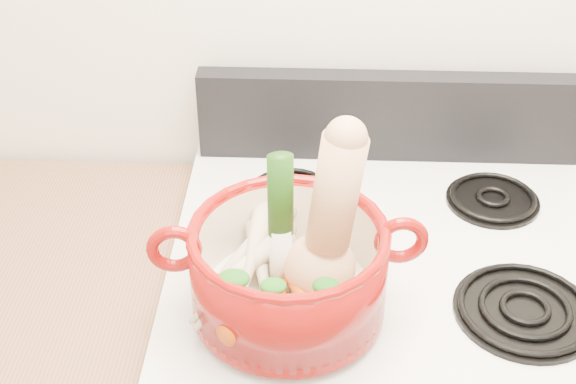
{
  "coord_description": "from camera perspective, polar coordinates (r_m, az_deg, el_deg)",
  "views": [
    {
      "loc": [
        -0.14,
        0.3,
        1.83
      ],
      "look_at": [
        -0.18,
        1.2,
        1.2
      ],
      "focal_mm": 50.0,
      "sensor_mm": 36.0,
      "label": 1
    }
  ],
  "objects": [
    {
      "name": "control_backsplash",
      "position": [
        1.61,
        7.21,
        5.37
      ],
      "size": [
        0.76,
        0.05,
        0.18
      ],
      "primitive_type": "cube",
      "color": "black",
      "rests_on": "cooktop"
    },
    {
      "name": "parsnip_2",
      "position": [
        1.24,
        -1.93,
        -5.04
      ],
      "size": [
        0.07,
        0.18,
        0.05
      ],
      "primitive_type": "cone",
      "rotation": [
        1.66,
        0.0,
        0.17
      ],
      "color": "beige",
      "rests_on": "dutch_oven"
    },
    {
      "name": "pot_handle_left",
      "position": [
        1.19,
        -8.1,
        -4.02
      ],
      "size": [
        0.08,
        0.03,
        0.08
      ],
      "primitive_type": "torus",
      "rotation": [
        1.57,
        0.0,
        0.1
      ],
      "color": "maroon",
      "rests_on": "dutch_oven"
    },
    {
      "name": "dutch_oven",
      "position": [
        1.21,
        0.04,
        -5.59
      ],
      "size": [
        0.33,
        0.33,
        0.15
      ],
      "primitive_type": "cylinder",
      "rotation": [
        0.0,
        0.0,
        0.1
      ],
      "color": "maroon",
      "rests_on": "burner_front_left"
    },
    {
      "name": "ginger",
      "position": [
        1.28,
        1.48,
        -4.52
      ],
      "size": [
        0.09,
        0.07,
        0.04
      ],
      "primitive_type": "ellipsoid",
      "rotation": [
        0.0,
        0.0,
        0.24
      ],
      "color": "#D4BF83",
      "rests_on": "dutch_oven"
    },
    {
      "name": "parsnip_1",
      "position": [
        1.23,
        -4.3,
        -6.27
      ],
      "size": [
        0.13,
        0.18,
        0.05
      ],
      "primitive_type": "cone",
      "rotation": [
        1.66,
        0.0,
        -0.55
      ],
      "color": "beige",
      "rests_on": "dutch_oven"
    },
    {
      "name": "burner_back_left",
      "position": [
        1.52,
        0.2,
        -0.1
      ],
      "size": [
        0.17,
        0.17,
        0.02
      ],
      "primitive_type": "cylinder",
      "color": "black",
      "rests_on": "cooktop"
    },
    {
      "name": "carrot_0",
      "position": [
        1.2,
        -0.55,
        -7.96
      ],
      "size": [
        0.04,
        0.14,
        0.04
      ],
      "primitive_type": "cone",
      "rotation": [
        1.66,
        0.0,
        -0.08
      ],
      "color": "#C9380A",
      "rests_on": "dutch_oven"
    },
    {
      "name": "carrot_1",
      "position": [
        1.18,
        -1.92,
        -8.1
      ],
      "size": [
        0.12,
        0.15,
        0.05
      ],
      "primitive_type": "cone",
      "rotation": [
        1.66,
        0.0,
        -0.63
      ],
      "color": "#DC5E0B",
      "rests_on": "dutch_oven"
    },
    {
      "name": "cooktop",
      "position": [
        1.43,
        7.65,
        -4.31
      ],
      "size": [
        0.78,
        0.67,
        0.03
      ],
      "primitive_type": "cube",
      "color": "silver",
      "rests_on": "stove_body"
    },
    {
      "name": "parsnip_3",
      "position": [
        1.22,
        -3.27,
        -5.3
      ],
      "size": [
        0.17,
        0.16,
        0.06
      ],
      "primitive_type": "cone",
      "rotation": [
        1.66,
        0.0,
        -0.8
      ],
      "color": "#EEE7C2",
      "rests_on": "dutch_oven"
    },
    {
      "name": "squash",
      "position": [
        1.16,
        2.36,
        -1.9
      ],
      "size": [
        0.16,
        0.13,
        0.29
      ],
      "primitive_type": null,
      "rotation": [
        0.0,
        0.12,
        0.08
      ],
      "color": "tan",
      "rests_on": "dutch_oven"
    },
    {
      "name": "pot_handle_right",
      "position": [
        1.2,
        8.06,
        -3.41
      ],
      "size": [
        0.08,
        0.03,
        0.08
      ],
      "primitive_type": "torus",
      "rotation": [
        1.57,
        0.0,
        0.1
      ],
      "color": "maroon",
      "rests_on": "dutch_oven"
    },
    {
      "name": "parsnip_4",
      "position": [
        1.26,
        -2.65,
        -3.69
      ],
      "size": [
        0.15,
        0.2,
        0.06
      ],
      "primitive_type": "cone",
      "rotation": [
        1.66,
        0.0,
        -0.58
      ],
      "color": "beige",
      "rests_on": "dutch_oven"
    },
    {
      "name": "carrot_2",
      "position": [
        1.19,
        0.91,
        -7.51
      ],
      "size": [
        0.1,
        0.15,
        0.04
      ],
      "primitive_type": "cone",
      "rotation": [
        1.66,
        0.0,
        0.48
      ],
      "color": "#C54309",
      "rests_on": "dutch_oven"
    },
    {
      "name": "parsnip_5",
      "position": [
        1.25,
        -2.33,
        -3.56
      ],
      "size": [
        0.07,
        0.23,
        0.06
      ],
      "primitive_type": "cone",
      "rotation": [
        1.66,
        0.0,
        -0.11
      ],
      "color": "beige",
      "rests_on": "dutch_oven"
    },
    {
      "name": "burner_front_right",
      "position": [
        1.32,
        16.5,
        -7.98
      ],
      "size": [
        0.22,
        0.22,
        0.02
      ],
      "primitive_type": "cylinder",
      "color": "black",
      "rests_on": "cooktop"
    },
    {
      "name": "leek",
      "position": [
        1.17,
        -0.53,
        -2.19
      ],
      "size": [
        0.05,
        0.05,
        0.25
      ],
      "primitive_type": "cylinder",
      "rotation": [
        -0.02,
        0.0,
        0.2
      ],
      "color": "silver",
      "rests_on": "dutch_oven"
    },
    {
      "name": "burner_back_right",
      "position": [
        1.55,
        14.36,
        -0.43
      ],
      "size": [
        0.17,
        0.17,
        0.02
      ],
      "primitive_type": "cylinder",
      "color": "black",
      "rests_on": "cooktop"
    },
    {
      "name": "parsnip_0",
      "position": [
        1.24,
        -3.24,
        -5.68
      ],
      "size": [
        0.16,
        0.24,
        0.07
      ],
      "primitive_type": "cone",
      "rotation": [
        1.66,
        0.0,
        -0.52
      ],
      "color": "beige",
      "rests_on": "dutch_oven"
    },
    {
      "name": "burner_front_left",
      "position": [
        1.28,
        -0.32,
        -7.84
      ],
      "size": [
        0.22,
        0.22,
        0.02
      ],
      "primitive_type": "cylinder",
      "color": "black",
      "rests_on": "cooktop"
    }
  ]
}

